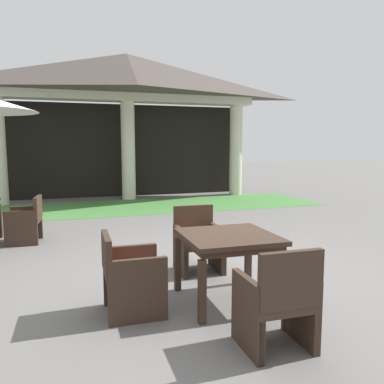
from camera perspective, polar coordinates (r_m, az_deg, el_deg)
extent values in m
plane|color=slate|center=(5.41, 3.83, -11.50)|extent=(60.00, 60.00, 0.00)
cylinder|color=beige|center=(12.29, -9.28, 5.90)|extent=(0.42, 0.42, 2.99)
cylinder|color=beige|center=(13.36, 6.41, 6.03)|extent=(0.42, 0.42, 2.99)
cube|color=beige|center=(12.37, -9.43, 13.41)|extent=(8.08, 0.70, 0.24)
pyramid|color=#514742|center=(12.47, -9.50, 16.65)|extent=(8.48, 2.69, 1.18)
cube|color=black|center=(13.18, -9.90, 5.96)|extent=(7.88, 0.16, 2.99)
cube|color=#47843D|center=(10.89, -7.82, -2.09)|extent=(10.28, 2.77, 0.01)
cube|color=#38281E|center=(4.28, 5.35, -6.48)|extent=(1.00, 1.00, 0.05)
cube|color=#38281E|center=(4.29, 5.34, -7.23)|extent=(0.92, 0.92, 0.07)
cube|color=#38281E|center=(3.84, 1.48, -14.38)|extent=(0.07, 0.07, 0.63)
cube|color=#38281E|center=(4.20, 13.57, -12.67)|extent=(0.07, 0.07, 0.63)
cube|color=#38281E|center=(4.66, -2.12, -10.48)|extent=(0.07, 0.07, 0.63)
cube|color=#38281E|center=(4.96, 8.18, -9.46)|extent=(0.07, 0.07, 0.63)
cube|color=#38281E|center=(3.49, 11.98, -15.29)|extent=(0.56, 0.53, 0.07)
cube|color=#C64C38|center=(3.47, 12.01, -14.38)|extent=(0.51, 0.49, 0.05)
cube|color=#38281E|center=(3.20, 14.24, -12.34)|extent=(0.55, 0.07, 0.46)
cube|color=#38281E|center=(3.42, 8.04, -17.27)|extent=(0.07, 0.52, 0.63)
cube|color=#38281E|center=(3.64, 15.58, -15.86)|extent=(0.07, 0.52, 0.63)
cube|color=#38281E|center=(3.67, 6.51, -17.77)|extent=(0.06, 0.06, 0.37)
cube|color=#38281E|center=(3.87, 13.48, -16.51)|extent=(0.06, 0.06, 0.37)
cube|color=#38281E|center=(3.29, 9.97, -20.88)|extent=(0.06, 0.06, 0.37)
cube|color=#38281E|center=(3.52, 17.54, -19.16)|extent=(0.06, 0.06, 0.37)
cube|color=#38281E|center=(5.30, 1.02, -7.47)|extent=(0.57, 0.56, 0.07)
cube|color=#C64C38|center=(5.28, 1.02, -6.84)|extent=(0.53, 0.52, 0.05)
cube|color=#38281E|center=(5.48, 0.20, -4.24)|extent=(0.56, 0.07, 0.44)
cube|color=#38281E|center=(5.40, 3.68, -8.11)|extent=(0.07, 0.55, 0.61)
cube|color=#38281E|center=(5.25, -1.72, -8.56)|extent=(0.07, 0.55, 0.61)
cube|color=#38281E|center=(5.22, 4.56, -10.16)|extent=(0.06, 0.06, 0.36)
cube|color=#38281E|center=(5.06, -0.88, -10.69)|extent=(0.06, 0.06, 0.36)
cube|color=#38281E|center=(5.66, 2.70, -8.76)|extent=(0.06, 0.06, 0.36)
cube|color=#38281E|center=(5.52, -2.33, -9.19)|extent=(0.06, 0.06, 0.36)
cube|color=#38281E|center=(4.10, -8.47, -11.66)|extent=(0.59, 0.57, 0.07)
cube|color=#C64C38|center=(4.08, -8.48, -10.86)|extent=(0.54, 0.52, 0.05)
cube|color=#38281E|center=(4.00, -12.35, -8.81)|extent=(0.07, 0.56, 0.38)
cube|color=#38281E|center=(4.37, -8.96, -11.74)|extent=(0.57, 0.07, 0.64)
cube|color=#38281E|center=(3.89, -7.85, -14.12)|extent=(0.57, 0.07, 0.64)
cube|color=#38281E|center=(4.45, -5.52, -13.13)|extent=(0.06, 0.06, 0.37)
cube|color=#38281E|center=(3.99, -4.03, -15.53)|extent=(0.06, 0.06, 0.37)
cube|color=#38281E|center=(4.38, -12.36, -13.58)|extent=(0.06, 0.06, 0.37)
cube|color=#38281E|center=(3.92, -11.73, -16.11)|extent=(0.06, 0.06, 0.37)
cube|color=#38281E|center=(8.02, -26.23, -3.81)|extent=(0.08, 0.08, 0.62)
cube|color=#38281E|center=(7.43, -23.34, -3.86)|extent=(0.59, 0.60, 0.07)
cube|color=#C64C38|center=(7.42, -23.36, -3.41)|extent=(0.54, 0.56, 0.05)
cube|color=#38281E|center=(7.35, -21.54, -2.09)|extent=(0.12, 0.55, 0.39)
cube|color=#38281E|center=(7.20, -23.69, -4.90)|extent=(0.54, 0.12, 0.60)
cube|color=#38281E|center=(7.70, -22.95, -4.13)|extent=(0.54, 0.12, 0.60)
cube|color=#38281E|center=(7.29, -25.47, -5.88)|extent=(0.06, 0.06, 0.35)
cube|color=#38281E|center=(7.76, -24.65, -5.08)|extent=(0.06, 0.06, 0.35)
cube|color=#38281E|center=(7.19, -21.76, -5.85)|extent=(0.06, 0.06, 0.35)
cube|color=#38281E|center=(7.67, -21.16, -5.05)|extent=(0.06, 0.06, 0.35)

